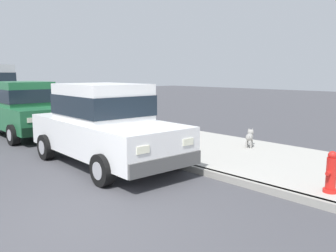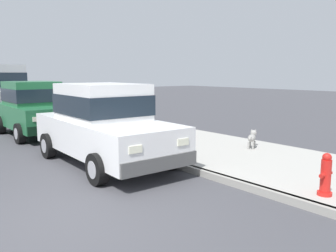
{
  "view_description": "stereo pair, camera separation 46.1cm",
  "coord_description": "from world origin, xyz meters",
  "px_view_note": "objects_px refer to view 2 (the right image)",
  "views": [
    {
      "loc": [
        -2.3,
        -4.39,
        2.17
      ],
      "look_at": [
        3.58,
        1.98,
        0.85
      ],
      "focal_mm": 37.27,
      "sensor_mm": 36.0,
      "label": 1
    },
    {
      "loc": [
        -1.95,
        -4.69,
        2.17
      ],
      "look_at": [
        3.58,
        1.98,
        0.85
      ],
      "focal_mm": 37.27,
      "sensor_mm": 36.0,
      "label": 2
    }
  ],
  "objects_px": {
    "fire_hydrant": "(326,176)",
    "dog_grey": "(252,137)",
    "car_white_sedan": "(104,123)",
    "car_green_hatchback": "(34,108)"
  },
  "relations": [
    {
      "from": "car_white_sedan",
      "to": "fire_hydrant",
      "type": "xyz_separation_m",
      "value": [
        1.52,
        -4.71,
        -0.51
      ]
    },
    {
      "from": "car_white_sedan",
      "to": "fire_hydrant",
      "type": "bearing_deg",
      "value": -72.13
    },
    {
      "from": "car_white_sedan",
      "to": "dog_grey",
      "type": "height_order",
      "value": "car_white_sedan"
    },
    {
      "from": "car_white_sedan",
      "to": "dog_grey",
      "type": "relative_size",
      "value": 6.74
    },
    {
      "from": "car_white_sedan",
      "to": "fire_hydrant",
      "type": "relative_size",
      "value": 6.42
    },
    {
      "from": "dog_grey",
      "to": "fire_hydrant",
      "type": "xyz_separation_m",
      "value": [
        -2.16,
        -3.11,
        0.05
      ]
    },
    {
      "from": "fire_hydrant",
      "to": "dog_grey",
      "type": "bearing_deg",
      "value": 55.22
    },
    {
      "from": "car_white_sedan",
      "to": "car_green_hatchback",
      "type": "bearing_deg",
      "value": 89.64
    },
    {
      "from": "car_green_hatchback",
      "to": "fire_hydrant",
      "type": "distance_m",
      "value": 9.82
    },
    {
      "from": "fire_hydrant",
      "to": "car_green_hatchback",
      "type": "bearing_deg",
      "value": 98.72
    }
  ]
}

